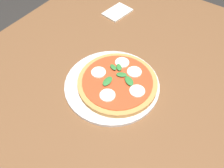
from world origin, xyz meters
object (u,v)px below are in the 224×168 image
Objects in this scene: dining_table at (107,110)px; pizza at (117,82)px; serving_tray at (112,85)px; napkin at (117,12)px.

dining_table is 5.48× the size of pizza.
serving_tray reaches higher than napkin.
napkin reaches higher than dining_table.
serving_tray is 0.02m from pizza.
pizza is at bearing -176.75° from dining_table.
napkin is at bearing -149.87° from dining_table.
napkin is (-0.44, -0.25, 0.08)m from dining_table.
pizza is (-0.01, 0.01, 0.02)m from serving_tray.
dining_table is 0.51m from napkin.
serving_tray is (-0.06, -0.02, 0.08)m from dining_table.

